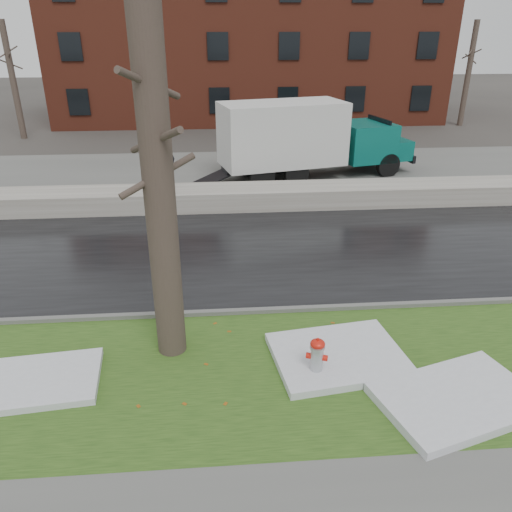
{
  "coord_description": "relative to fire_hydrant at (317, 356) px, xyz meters",
  "views": [
    {
      "loc": [
        -0.49,
        -9.15,
        6.3
      ],
      "look_at": [
        0.41,
        2.13,
        1.0
      ],
      "focal_mm": 35.0,
      "sensor_mm": 36.0,
      "label": 1
    }
  ],
  "objects": [
    {
      "name": "box_truck",
      "position": [
        2.05,
        13.78,
        1.26
      ],
      "size": [
        10.07,
        4.21,
        3.33
      ],
      "rotation": [
        0.0,
        0.0,
        0.24
      ],
      "color": "black",
      "rests_on": "ground"
    },
    {
      "name": "parking_lot",
      "position": [
        -1.3,
        14.43,
        -0.49
      ],
      "size": [
        60.0,
        9.0,
        0.03
      ],
      "primitive_type": "cube",
      "color": "slate",
      "rests_on": "ground"
    },
    {
      "name": "snow_patch_near",
      "position": [
        0.55,
        0.49,
        -0.38
      ],
      "size": [
        2.86,
        2.35,
        0.16
      ],
      "primitive_type": "cube",
      "rotation": [
        0.0,
        0.0,
        0.14
      ],
      "color": "silver",
      "rests_on": "verge"
    },
    {
      "name": "snowbank",
      "position": [
        -1.3,
        10.13,
        -0.13
      ],
      "size": [
        60.0,
        1.6,
        0.75
      ],
      "primitive_type": "cube",
      "color": "#B5B0A6",
      "rests_on": "ground"
    },
    {
      "name": "snow_patch_side",
      "position": [
        2.41,
        -0.97,
        -0.37
      ],
      "size": [
        3.2,
        2.54,
        0.18
      ],
      "primitive_type": "cube",
      "rotation": [
        0.0,
        0.0,
        0.29
      ],
      "color": "silver",
      "rests_on": "verge"
    },
    {
      "name": "ground",
      "position": [
        -1.3,
        1.43,
        -0.5
      ],
      "size": [
        120.0,
        120.0,
        0.0
      ],
      "primitive_type": "plane",
      "color": "#47423D",
      "rests_on": "ground"
    },
    {
      "name": "fire_hydrant",
      "position": [
        0.0,
        0.0,
        0.0
      ],
      "size": [
        0.43,
        0.4,
        0.87
      ],
      "rotation": [
        0.0,
        0.0,
        -0.33
      ],
      "color": "#AFB3B8",
      "rests_on": "verge"
    },
    {
      "name": "snow_patch_far",
      "position": [
        -5.3,
        0.17,
        -0.39
      ],
      "size": [
        2.36,
        1.82,
        0.14
      ],
      "primitive_type": "cube",
      "rotation": [
        0.0,
        0.0,
        0.11
      ],
      "color": "silver",
      "rests_on": "verge"
    },
    {
      "name": "tree",
      "position": [
        -2.86,
        1.12,
        3.22
      ],
      "size": [
        1.38,
        1.56,
        7.32
      ],
      "rotation": [
        0.0,
        0.0,
        0.17
      ],
      "color": "brown",
      "rests_on": "verge"
    },
    {
      "name": "brick_building",
      "position": [
        0.7,
        31.43,
        4.5
      ],
      "size": [
        26.0,
        12.0,
        10.0
      ],
      "primitive_type": "cube",
      "color": "maroon",
      "rests_on": "ground"
    },
    {
      "name": "road",
      "position": [
        -1.3,
        5.93,
        -0.49
      ],
      "size": [
        60.0,
        7.0,
        0.03
      ],
      "primitive_type": "cube",
      "color": "black",
      "rests_on": "ground"
    },
    {
      "name": "bg_tree_center",
      "position": [
        -7.3,
        27.43,
        2.83
      ],
      "size": [
        1.4,
        1.62,
        6.5
      ],
      "color": "brown",
      "rests_on": "ground"
    },
    {
      "name": "worker",
      "position": [
        -3.69,
        10.73,
        1.24
      ],
      "size": [
        0.85,
        0.73,
        1.98
      ],
      "primitive_type": "imported",
      "rotation": [
        0.0,
        0.0,
        2.72
      ],
      "color": "black",
      "rests_on": "snowbank"
    },
    {
      "name": "verge",
      "position": [
        -1.3,
        0.18,
        -0.48
      ],
      "size": [
        60.0,
        4.5,
        0.04
      ],
      "primitive_type": "cube",
      "color": "#264617",
      "rests_on": "ground"
    },
    {
      "name": "bg_tree_left",
      "position": [
        -13.3,
        23.43,
        2.83
      ],
      "size": [
        1.4,
        1.62,
        6.5
      ],
      "color": "brown",
      "rests_on": "ground"
    },
    {
      "name": "curb",
      "position": [
        -1.3,
        2.43,
        -0.43
      ],
      "size": [
        60.0,
        0.15,
        0.14
      ],
      "primitive_type": "cube",
      "color": "slate",
      "rests_on": "ground"
    },
    {
      "name": "bg_tree_right",
      "position": [
        14.7,
        25.43,
        2.83
      ],
      "size": [
        1.4,
        1.62,
        6.5
      ],
      "color": "brown",
      "rests_on": "ground"
    }
  ]
}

